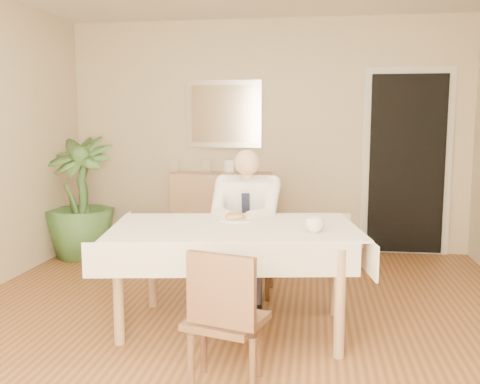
# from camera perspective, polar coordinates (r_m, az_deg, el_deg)

# --- Properties ---
(room) EXTENTS (5.00, 5.02, 2.60)m
(room) POSITION_cam_1_polar(r_m,az_deg,el_deg) (3.62, -0.77, 4.75)
(room) COLOR brown
(room) RESTS_ON ground
(window) EXTENTS (1.34, 0.04, 1.44)m
(window) POSITION_cam_1_polar(r_m,az_deg,el_deg) (1.24, -18.57, 5.49)
(window) COLOR beige
(window) RESTS_ON room
(doorway) EXTENTS (0.96, 0.07, 2.10)m
(doorway) POSITION_cam_1_polar(r_m,az_deg,el_deg) (6.14, 17.34, 2.83)
(doorway) COLOR beige
(doorway) RESTS_ON ground
(mirror) EXTENTS (0.86, 0.04, 0.76)m
(mirror) POSITION_cam_1_polar(r_m,az_deg,el_deg) (6.14, -1.75, 8.31)
(mirror) COLOR silver
(mirror) RESTS_ON room
(dining_table) EXTENTS (1.87, 1.28, 0.75)m
(dining_table) POSITION_cam_1_polar(r_m,az_deg,el_deg) (3.76, -0.61, -4.88)
(dining_table) COLOR #907252
(dining_table) RESTS_ON ground
(chair_far) EXTENTS (0.43, 0.44, 0.88)m
(chair_far) POSITION_cam_1_polar(r_m,az_deg,el_deg) (4.65, 1.02, -4.59)
(chair_far) COLOR #452C1D
(chair_far) RESTS_ON ground
(chair_near) EXTENTS (0.48, 0.49, 0.81)m
(chair_near) POSITION_cam_1_polar(r_m,az_deg,el_deg) (2.93, -1.69, -12.97)
(chair_near) COLOR #452C1D
(chair_near) RESTS_ON ground
(seated_man) EXTENTS (0.48, 0.72, 1.24)m
(seated_man) POSITION_cam_1_polar(r_m,az_deg,el_deg) (4.33, 0.57, -2.88)
(seated_man) COLOR white
(seated_man) RESTS_ON ground
(plate) EXTENTS (0.26, 0.26, 0.02)m
(plate) POSITION_cam_1_polar(r_m,az_deg,el_deg) (3.94, -0.53, -2.92)
(plate) COLOR white
(plate) RESTS_ON dining_table
(food) EXTENTS (0.14, 0.14, 0.06)m
(food) POSITION_cam_1_polar(r_m,az_deg,el_deg) (3.93, -0.54, -2.60)
(food) COLOR olive
(food) RESTS_ON dining_table
(knife) EXTENTS (0.01, 0.13, 0.01)m
(knife) POSITION_cam_1_polar(r_m,az_deg,el_deg) (3.87, -0.08, -2.85)
(knife) COLOR silver
(knife) RESTS_ON dining_table
(fork) EXTENTS (0.01, 0.13, 0.01)m
(fork) POSITION_cam_1_polar(r_m,az_deg,el_deg) (3.88, -1.25, -2.82)
(fork) COLOR silver
(fork) RESTS_ON dining_table
(coffee_mug) EXTENTS (0.15, 0.15, 0.10)m
(coffee_mug) POSITION_cam_1_polar(r_m,az_deg,el_deg) (3.56, 7.96, -3.49)
(coffee_mug) COLOR white
(coffee_mug) RESTS_ON dining_table
(sideboard) EXTENTS (1.13, 0.42, 0.89)m
(sideboard) POSITION_cam_1_polar(r_m,az_deg,el_deg) (6.08, -1.94, -2.13)
(sideboard) COLOR #907252
(sideboard) RESTS_ON ground
(photo_frame_left) EXTENTS (0.10, 0.02, 0.14)m
(photo_frame_left) POSITION_cam_1_polar(r_m,az_deg,el_deg) (6.17, -7.02, 2.81)
(photo_frame_left) COLOR silver
(photo_frame_left) RESTS_ON sideboard
(photo_frame_center) EXTENTS (0.10, 0.02, 0.14)m
(photo_frame_center) POSITION_cam_1_polar(r_m,az_deg,el_deg) (6.13, -3.53, 2.82)
(photo_frame_center) COLOR silver
(photo_frame_center) RESTS_ON sideboard
(photo_frame_right) EXTENTS (0.10, 0.02, 0.14)m
(photo_frame_right) POSITION_cam_1_polar(r_m,az_deg,el_deg) (6.01, -1.16, 2.74)
(photo_frame_right) COLOR silver
(photo_frame_right) RESTS_ON sideboard
(potted_palm) EXTENTS (0.81, 0.81, 1.31)m
(potted_palm) POSITION_cam_1_polar(r_m,az_deg,el_deg) (6.00, -16.71, -0.59)
(potted_palm) COLOR #365B28
(potted_palm) RESTS_ON ground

